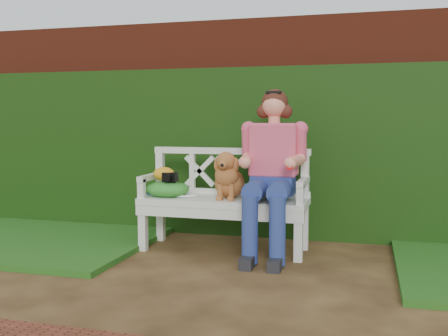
# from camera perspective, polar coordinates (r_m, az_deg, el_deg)

# --- Properties ---
(ground) EXTENTS (60.00, 60.00, 0.00)m
(ground) POSITION_cam_1_polar(r_m,az_deg,el_deg) (3.79, 1.50, -12.88)
(ground) COLOR black
(brick_wall) EXTENTS (10.00, 0.30, 2.20)m
(brick_wall) POSITION_cam_1_polar(r_m,az_deg,el_deg) (5.47, 6.32, 4.39)
(brick_wall) COLOR maroon
(brick_wall) RESTS_ON ground
(ivy_hedge) EXTENTS (10.00, 0.18, 1.70)m
(ivy_hedge) POSITION_cam_1_polar(r_m,az_deg,el_deg) (5.26, 5.92, 1.64)
(ivy_hedge) COLOR #1A390D
(ivy_hedge) RESTS_ON ground
(grass_left) EXTENTS (2.60, 2.00, 0.05)m
(grass_left) POSITION_cam_1_polar(r_m,az_deg,el_deg) (5.59, -20.88, -7.00)
(grass_left) COLOR #194215
(grass_left) RESTS_ON ground
(garden_bench) EXTENTS (1.61, 0.68, 0.48)m
(garden_bench) POSITION_cam_1_polar(r_m,az_deg,el_deg) (4.76, 0.00, -6.12)
(garden_bench) COLOR white
(garden_bench) RESTS_ON ground
(seated_woman) EXTENTS (0.86, 0.98, 1.45)m
(seated_woman) POSITION_cam_1_polar(r_m,az_deg,el_deg) (4.57, 5.33, -0.49)
(seated_woman) COLOR #F82C41
(seated_woman) RESTS_ON ground
(dog) EXTENTS (0.37, 0.45, 0.43)m
(dog) POSITION_cam_1_polar(r_m,az_deg,el_deg) (4.66, 0.53, -0.71)
(dog) COLOR #BC6C26
(dog) RESTS_ON garden_bench
(tennis_racket) EXTENTS (0.56, 0.30, 0.03)m
(tennis_racket) POSITION_cam_1_polar(r_m,az_deg,el_deg) (4.85, -4.61, -2.90)
(tennis_racket) COLOR white
(tennis_racket) RESTS_ON garden_bench
(green_bag) EXTENTS (0.48, 0.42, 0.14)m
(green_bag) POSITION_cam_1_polar(r_m,az_deg,el_deg) (4.83, -6.22, -2.27)
(green_bag) COLOR green
(green_bag) RESTS_ON garden_bench
(camera_item) EXTENTS (0.13, 0.10, 0.08)m
(camera_item) POSITION_cam_1_polar(r_m,az_deg,el_deg) (4.80, -5.88, -0.97)
(camera_item) COLOR black
(camera_item) RESTS_ON green_bag
(baseball_glove) EXTENTS (0.25, 0.22, 0.13)m
(baseball_glove) POSITION_cam_1_polar(r_m,az_deg,el_deg) (4.85, -6.54, -0.64)
(baseball_glove) COLOR orange
(baseball_glove) RESTS_ON green_bag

